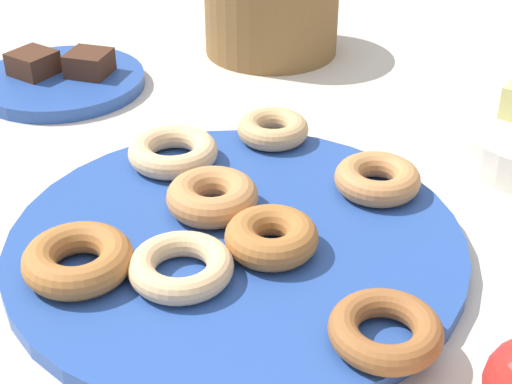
% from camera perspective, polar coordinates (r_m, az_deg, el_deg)
% --- Properties ---
extents(ground_plane, '(2.40, 2.40, 0.00)m').
position_cam_1_polar(ground_plane, '(0.68, -1.48, -4.25)').
color(ground_plane, beige).
extents(donut_plate, '(0.40, 0.40, 0.01)m').
position_cam_1_polar(donut_plate, '(0.68, -1.48, -3.75)').
color(donut_plate, '#284C9E').
rests_on(donut_plate, ground_plane).
extents(donut_0, '(0.11, 0.11, 0.02)m').
position_cam_1_polar(donut_0, '(0.57, 9.62, -10.14)').
color(donut_0, '#995B2D').
rests_on(donut_0, donut_plate).
extents(donut_1, '(0.12, 0.12, 0.02)m').
position_cam_1_polar(donut_1, '(0.63, -5.77, -5.48)').
color(donut_1, '#EABC84').
rests_on(donut_1, donut_plate).
extents(donut_2, '(0.11, 0.11, 0.03)m').
position_cam_1_polar(donut_2, '(0.74, 9.03, 0.98)').
color(donut_2, '#C6844C').
rests_on(donut_2, donut_plate).
extents(donut_3, '(0.09, 0.09, 0.03)m').
position_cam_1_polar(donut_3, '(0.70, -3.28, -0.34)').
color(donut_3, '#C6844C').
rests_on(donut_3, donut_plate).
extents(donut_4, '(0.09, 0.09, 0.02)m').
position_cam_1_polar(donut_4, '(0.82, 1.27, 4.72)').
color(donut_4, tan).
rests_on(donut_4, donut_plate).
extents(donut_5, '(0.10, 0.10, 0.02)m').
position_cam_1_polar(donut_5, '(0.78, -6.20, 3.00)').
color(donut_5, '#EABC84').
rests_on(donut_5, donut_plate).
extents(donut_6, '(0.09, 0.09, 0.03)m').
position_cam_1_polar(donut_6, '(0.64, -13.13, -4.92)').
color(donut_6, '#AD6B33').
rests_on(donut_6, donut_plate).
extents(donut_7, '(0.11, 0.11, 0.03)m').
position_cam_1_polar(donut_7, '(0.65, 1.10, -3.41)').
color(donut_7, '#AD6B33').
rests_on(donut_7, donut_plate).
extents(cake_plate, '(0.21, 0.21, 0.02)m').
position_cam_1_polar(cake_plate, '(1.01, -14.27, 7.98)').
color(cake_plate, '#284C9E').
rests_on(cake_plate, ground_plane).
extents(brownie_near, '(0.05, 0.05, 0.03)m').
position_cam_1_polar(brownie_near, '(1.02, -16.29, 9.21)').
color(brownie_near, '#472819').
rests_on(brownie_near, cake_plate).
extents(brownie_far, '(0.06, 0.06, 0.03)m').
position_cam_1_polar(brownie_far, '(1.00, -12.33, 9.37)').
color(brownie_far, '#472819').
rests_on(brownie_far, cake_plate).
extents(basket, '(0.25, 0.25, 0.10)m').
position_cam_1_polar(basket, '(1.09, 1.15, 13.07)').
color(basket, brown).
rests_on(basket, ground_plane).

